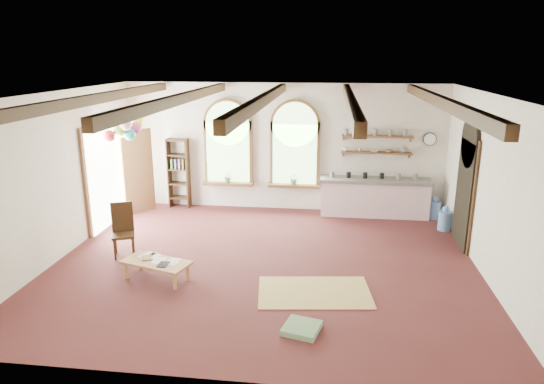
% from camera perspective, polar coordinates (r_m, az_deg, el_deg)
% --- Properties ---
extents(floor, '(8.00, 8.00, 0.00)m').
position_cam_1_polar(floor, '(9.40, -0.92, -8.39)').
color(floor, '#522122').
rests_on(floor, ground).
extents(ceiling_beams, '(6.20, 6.80, 0.18)m').
position_cam_1_polar(ceiling_beams, '(8.60, -1.01, 10.80)').
color(ceiling_beams, '#3E2513').
rests_on(ceiling_beams, ceiling).
extents(window_left, '(1.30, 0.28, 2.20)m').
position_cam_1_polar(window_left, '(12.39, -5.19, 5.45)').
color(window_left, brown).
rests_on(window_left, floor).
extents(window_right, '(1.30, 0.28, 2.20)m').
position_cam_1_polar(window_right, '(12.15, 2.71, 5.29)').
color(window_right, brown).
rests_on(window_right, floor).
extents(left_doorway, '(0.10, 1.90, 2.50)m').
position_cam_1_polar(left_doorway, '(11.82, -19.01, 1.74)').
color(left_doorway, brown).
rests_on(left_doorway, floor).
extents(right_doorway, '(0.10, 1.30, 2.40)m').
position_cam_1_polar(right_doorway, '(10.71, 21.67, -0.20)').
color(right_doorway, black).
rests_on(right_doorway, floor).
extents(kitchen_counter, '(2.68, 0.62, 0.94)m').
position_cam_1_polar(kitchen_counter, '(12.21, 11.95, -0.57)').
color(kitchen_counter, '#F8D2DB').
rests_on(kitchen_counter, floor).
extents(wall_shelf_lower, '(1.70, 0.24, 0.04)m').
position_cam_1_polar(wall_shelf_lower, '(12.13, 12.17, 4.54)').
color(wall_shelf_lower, brown).
rests_on(wall_shelf_lower, wall_back).
extents(wall_shelf_upper, '(1.70, 0.24, 0.04)m').
position_cam_1_polar(wall_shelf_upper, '(12.06, 12.28, 6.41)').
color(wall_shelf_upper, brown).
rests_on(wall_shelf_upper, wall_back).
extents(wall_clock, '(0.32, 0.04, 0.32)m').
position_cam_1_polar(wall_clock, '(12.32, 18.07, 5.94)').
color(wall_clock, black).
rests_on(wall_clock, wall_back).
extents(bookshelf, '(0.53, 0.32, 1.80)m').
position_cam_1_polar(bookshelf, '(12.78, -10.92, 2.19)').
color(bookshelf, '#3E2513').
rests_on(bookshelf, floor).
extents(coffee_table, '(1.32, 0.89, 0.34)m').
position_cam_1_polar(coffee_table, '(8.89, -13.45, -8.16)').
color(coffee_table, tan).
rests_on(coffee_table, floor).
extents(side_chair, '(0.55, 0.55, 1.06)m').
position_cam_1_polar(side_chair, '(10.06, -17.03, -5.54)').
color(side_chair, '#3E2513').
rests_on(side_chair, floor).
extents(floor_mat, '(2.00, 1.38, 0.02)m').
position_cam_1_polar(floor_mat, '(8.35, 5.01, -11.65)').
color(floor_mat, tan).
rests_on(floor_mat, floor).
extents(floor_cushion, '(0.61, 0.61, 0.09)m').
position_cam_1_polar(floor_cushion, '(7.30, 3.52, -15.69)').
color(floor_cushion, '#6A8F62').
rests_on(floor_cushion, floor).
extents(water_jug_a, '(0.29, 0.29, 0.57)m').
position_cam_1_polar(water_jug_a, '(12.42, 18.59, -1.90)').
color(water_jug_a, '#5B89C3').
rests_on(water_jug_a, floor).
extents(water_jug_b, '(0.30, 0.30, 0.58)m').
position_cam_1_polar(water_jug_b, '(11.69, 19.67, -3.08)').
color(water_jug_b, '#5B89C3').
rests_on(water_jug_b, floor).
extents(balloon_cluster, '(0.86, 0.89, 1.16)m').
position_cam_1_polar(balloon_cluster, '(11.29, -17.25, 7.40)').
color(balloon_cluster, white).
rests_on(balloon_cluster, floor).
extents(table_book, '(0.24, 0.29, 0.02)m').
position_cam_1_polar(table_book, '(9.04, -15.05, -7.53)').
color(table_book, olive).
rests_on(table_book, coffee_table).
extents(tablet, '(0.18, 0.26, 0.01)m').
position_cam_1_polar(tablet, '(8.71, -12.67, -8.30)').
color(tablet, black).
rests_on(tablet, coffee_table).
extents(potted_plant_left, '(0.27, 0.23, 0.30)m').
position_cam_1_polar(potted_plant_left, '(12.46, -5.20, 1.82)').
color(potted_plant_left, '#598C4C').
rests_on(potted_plant_left, window_left).
extents(potted_plant_right, '(0.27, 0.23, 0.30)m').
position_cam_1_polar(potted_plant_right, '(12.21, 2.62, 1.59)').
color(potted_plant_right, '#598C4C').
rests_on(potted_plant_right, window_right).
extents(shelf_cup_a, '(0.12, 0.10, 0.10)m').
position_cam_1_polar(shelf_cup_a, '(12.08, 8.63, 5.00)').
color(shelf_cup_a, white).
rests_on(shelf_cup_a, wall_shelf_lower).
extents(shelf_cup_b, '(0.10, 0.10, 0.09)m').
position_cam_1_polar(shelf_cup_b, '(12.09, 10.30, 4.93)').
color(shelf_cup_b, beige).
rests_on(shelf_cup_b, wall_shelf_lower).
extents(shelf_bowl_a, '(0.22, 0.22, 0.05)m').
position_cam_1_polar(shelf_bowl_a, '(12.12, 11.95, 4.77)').
color(shelf_bowl_a, beige).
rests_on(shelf_bowl_a, wall_shelf_lower).
extents(shelf_bowl_b, '(0.20, 0.20, 0.06)m').
position_cam_1_polar(shelf_bowl_b, '(12.16, 13.60, 4.72)').
color(shelf_bowl_b, '#8C664C').
rests_on(shelf_bowl_b, wall_shelf_lower).
extents(shelf_vase, '(0.18, 0.18, 0.19)m').
position_cam_1_polar(shelf_vase, '(12.19, 15.26, 4.94)').
color(shelf_vase, slate).
rests_on(shelf_vase, wall_shelf_lower).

